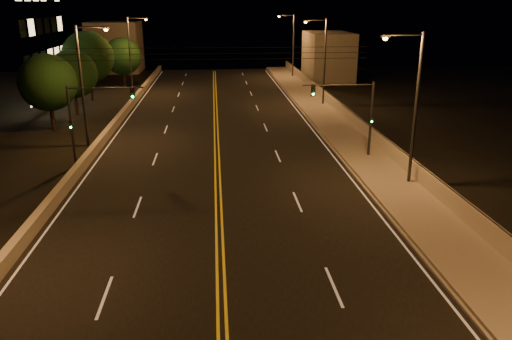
{
  "coord_description": "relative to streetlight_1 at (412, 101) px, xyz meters",
  "views": [
    {
      "loc": [
        -0.06,
        -6.61,
        10.78
      ],
      "look_at": [
        2.0,
        18.0,
        2.5
      ],
      "focal_mm": 35.0,
      "sensor_mm": 36.0,
      "label": 1
    }
  ],
  "objects": [
    {
      "name": "streetlight_2",
      "position": [
        0.0,
        25.28,
        0.0
      ],
      "size": [
        2.55,
        0.28,
        9.24
      ],
      "color": "#2D2D33",
      "rests_on": "ground"
    },
    {
      "name": "traffic_signal_right",
      "position": [
        -1.58,
        5.75,
        -1.74
      ],
      "size": [
        5.11,
        0.31,
        5.61
      ],
      "color": "#2D2D33",
      "rests_on": "ground"
    },
    {
      "name": "distant_building_right",
      "position": [
        4.98,
        44.49,
        -1.92
      ],
      "size": [
        6.0,
        10.0,
        6.82
      ],
      "primitive_type": "cube",
      "color": "gray",
      "rests_on": "ground"
    },
    {
      "name": "tree_1",
      "position": [
        -25.58,
        23.1,
        -1.25
      ],
      "size": [
        4.78,
        4.78,
        6.48
      ],
      "color": "black",
      "rests_on": "ground"
    },
    {
      "name": "road",
      "position": [
        -11.52,
        -1.59,
        -5.32
      ],
      "size": [
        18.0,
        120.0,
        0.02
      ],
      "primitive_type": "cube",
      "color": "black",
      "rests_on": "ground"
    },
    {
      "name": "distant_building_left",
      "position": [
        -27.52,
        57.05,
        -1.36
      ],
      "size": [
        8.0,
        8.0,
        7.94
      ],
      "primitive_type": "cube",
      "color": "gray",
      "rests_on": "ground"
    },
    {
      "name": "lane_markings",
      "position": [
        -11.52,
        -1.66,
        -5.31
      ],
      "size": [
        17.32,
        116.0,
        0.0
      ],
      "color": "silver",
      "rests_on": "road"
    },
    {
      "name": "tree_2",
      "position": [
        -25.83,
        30.96,
        -0.38
      ],
      "size": [
        5.8,
        5.8,
        7.85
      ],
      "color": "black",
      "rests_on": "ground"
    },
    {
      "name": "sidewalk",
      "position": [
        -0.72,
        -1.59,
        -5.18
      ],
      "size": [
        3.6,
        120.0,
        0.3
      ],
      "primitive_type": "cube",
      "color": "gray",
      "rests_on": "ground"
    },
    {
      "name": "tree_0",
      "position": [
        -26.0,
        16.59,
        -1.11
      ],
      "size": [
        4.95,
        4.95,
        6.7
      ],
      "color": "black",
      "rests_on": "ground"
    },
    {
      "name": "parapet_rail",
      "position": [
        0.93,
        -1.59,
        -4.0
      ],
      "size": [
        0.06,
        120.0,
        0.06
      ],
      "primitive_type": "cylinder",
      "rotation": [
        1.57,
        0.0,
        0.0
      ],
      "color": "black",
      "rests_on": "parapet_wall"
    },
    {
      "name": "tree_3",
      "position": [
        -23.52,
        39.83,
        -1.19
      ],
      "size": [
        4.85,
        4.85,
        6.57
      ],
      "color": "black",
      "rests_on": "ground"
    },
    {
      "name": "streetlight_1",
      "position": [
        0.0,
        0.0,
        0.0
      ],
      "size": [
        2.55,
        0.28,
        9.24
      ],
      "color": "#2D2D33",
      "rests_on": "ground"
    },
    {
      "name": "streetlight_6",
      "position": [
        -21.45,
        34.85,
        0.0
      ],
      "size": [
        2.55,
        0.28,
        9.24
      ],
      "color": "#2D2D33",
      "rests_on": "ground"
    },
    {
      "name": "streetlight_3",
      "position": [
        0.0,
        47.13,
        0.0
      ],
      "size": [
        2.55,
        0.28,
        9.24
      ],
      "color": "#2D2D33",
      "rests_on": "ground"
    },
    {
      "name": "curb",
      "position": [
        -2.59,
        -1.59,
        -5.26
      ],
      "size": [
        0.14,
        120.0,
        0.15
      ],
      "primitive_type": "cube",
      "color": "gray",
      "rests_on": "ground"
    },
    {
      "name": "overhead_wires",
      "position": [
        -11.52,
        7.91,
        2.07
      ],
      "size": [
        22.0,
        0.03,
        0.83
      ],
      "color": "black"
    },
    {
      "name": "traffic_signal_left",
      "position": [
        -20.27,
        5.75,
        -1.74
      ],
      "size": [
        5.11,
        0.31,
        5.61
      ],
      "color": "#2D2D33",
      "rests_on": "ground"
    },
    {
      "name": "streetlight_5",
      "position": [
        -21.45,
        11.1,
        0.0
      ],
      "size": [
        2.55,
        0.28,
        9.24
      ],
      "color": "#2D2D33",
      "rests_on": "ground"
    },
    {
      "name": "jersey_barrier",
      "position": [
        -20.68,
        -1.59,
        -4.96
      ],
      "size": [
        0.45,
        120.0,
        0.73
      ],
      "primitive_type": "cube",
      "color": "#A5998A",
      "rests_on": "ground"
    },
    {
      "name": "parapet_wall",
      "position": [
        0.93,
        -1.59,
        -4.53
      ],
      "size": [
        0.3,
        120.0,
        1.0
      ],
      "primitive_type": "cube",
      "color": "#A5998A",
      "rests_on": "sidewalk"
    }
  ]
}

